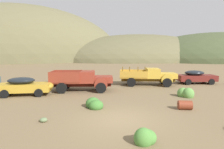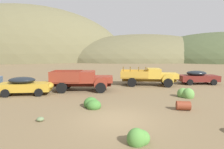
{
  "view_description": "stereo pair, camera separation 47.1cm",
  "coord_description": "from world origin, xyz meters",
  "px_view_note": "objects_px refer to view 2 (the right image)",
  "views": [
    {
      "loc": [
        -2.55,
        -9.46,
        3.63
      ],
      "look_at": [
        1.13,
        7.41,
        1.6
      ],
      "focal_mm": 29.73,
      "sensor_mm": 36.0,
      "label": 1
    },
    {
      "loc": [
        -2.09,
        -9.55,
        3.63
      ],
      "look_at": [
        1.13,
        7.41,
        1.6
      ],
      "focal_mm": 29.73,
      "sensor_mm": 36.0,
      "label": 2
    }
  ],
  "objects_px": {
    "truck_faded_yellow": "(153,76)",
    "oil_drum_tipped": "(183,106)",
    "truck_rust_red": "(86,80)",
    "car_oxblood": "(199,77)",
    "car_mustard": "(27,85)"
  },
  "relations": [
    {
      "from": "truck_faded_yellow",
      "to": "oil_drum_tipped",
      "type": "distance_m",
      "value": 9.03
    },
    {
      "from": "truck_rust_red",
      "to": "car_oxblood",
      "type": "xyz_separation_m",
      "value": [
        13.14,
        1.36,
        -0.2
      ]
    },
    {
      "from": "car_mustard",
      "to": "truck_rust_red",
      "type": "height_order",
      "value": "truck_rust_red"
    },
    {
      "from": "truck_faded_yellow",
      "to": "car_oxblood",
      "type": "bearing_deg",
      "value": 14.7
    },
    {
      "from": "car_mustard",
      "to": "car_oxblood",
      "type": "xyz_separation_m",
      "value": [
        18.31,
        2.15,
        0.0
      ]
    },
    {
      "from": "truck_rust_red",
      "to": "car_oxblood",
      "type": "distance_m",
      "value": 13.21
    },
    {
      "from": "car_mustard",
      "to": "truck_rust_red",
      "type": "xyz_separation_m",
      "value": [
        5.17,
        0.79,
        0.2
      ]
    },
    {
      "from": "truck_rust_red",
      "to": "oil_drum_tipped",
      "type": "xyz_separation_m",
      "value": [
        5.73,
        -7.32,
        -0.73
      ]
    },
    {
      "from": "car_oxblood",
      "to": "oil_drum_tipped",
      "type": "height_order",
      "value": "car_oxblood"
    },
    {
      "from": "car_mustard",
      "to": "truck_rust_red",
      "type": "relative_size",
      "value": 0.76
    },
    {
      "from": "car_oxblood",
      "to": "car_mustard",
      "type": "bearing_deg",
      "value": -163.09
    },
    {
      "from": "truck_rust_red",
      "to": "oil_drum_tipped",
      "type": "bearing_deg",
      "value": -42.29
    },
    {
      "from": "truck_rust_red",
      "to": "truck_faded_yellow",
      "type": "bearing_deg",
      "value": 21.26
    },
    {
      "from": "car_mustard",
      "to": "truck_rust_red",
      "type": "bearing_deg",
      "value": 12.64
    },
    {
      "from": "car_oxblood",
      "to": "oil_drum_tipped",
      "type": "distance_m",
      "value": 11.42
    }
  ]
}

